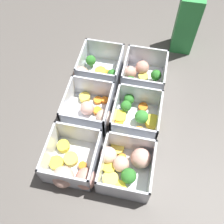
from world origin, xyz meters
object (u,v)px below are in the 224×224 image
at_px(container_far_center, 136,115).
at_px(juice_carton, 187,23).
at_px(container_near_right, 73,167).
at_px(container_near_center, 92,109).
at_px(container_near_left, 97,70).
at_px(container_far_left, 142,75).
at_px(container_far_right, 125,165).

height_order(container_far_center, juice_carton, juice_carton).
bearing_deg(container_near_right, container_near_center, 178.53).
relative_size(container_near_center, juice_carton, 0.69).
bearing_deg(container_near_left, container_far_left, 94.11).
xyz_separation_m(container_near_center, container_near_right, (0.17, -0.00, 0.00)).
distance_m(container_near_left, container_far_left, 0.14).
bearing_deg(juice_carton, container_near_center, -34.55).
bearing_deg(container_near_center, container_far_center, 93.80).
relative_size(container_far_left, juice_carton, 0.67).
distance_m(container_near_left, container_near_right, 0.31).
height_order(container_far_left, container_far_center, same).
relative_size(container_near_center, container_far_right, 0.94).
bearing_deg(container_far_left, container_near_center, -38.14).
distance_m(container_near_left, container_far_center, 0.19).
bearing_deg(container_far_left, container_far_right, 0.14).
height_order(container_near_center, container_far_right, same).
bearing_deg(container_far_left, juice_carton, 148.82).
relative_size(container_far_left, container_far_right, 0.91).
distance_m(container_far_right, juice_carton, 0.48).
bearing_deg(juice_carton, container_far_left, -31.18).
bearing_deg(container_near_center, container_far_left, 141.86).
bearing_deg(container_near_right, container_far_left, 159.05).
bearing_deg(container_far_right, container_near_center, -139.49).
relative_size(container_near_left, container_far_left, 1.03).
bearing_deg(container_far_center, container_near_left, -132.89).
relative_size(container_near_left, container_far_center, 1.01).
distance_m(container_near_left, container_near_center, 0.14).
height_order(container_near_center, container_near_right, same).
xyz_separation_m(container_near_left, container_far_right, (0.28, 0.14, -0.00)).
height_order(container_near_left, container_near_right, same).
xyz_separation_m(container_far_center, juice_carton, (-0.32, 0.10, 0.07)).
height_order(container_near_right, juice_carton, juice_carton).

